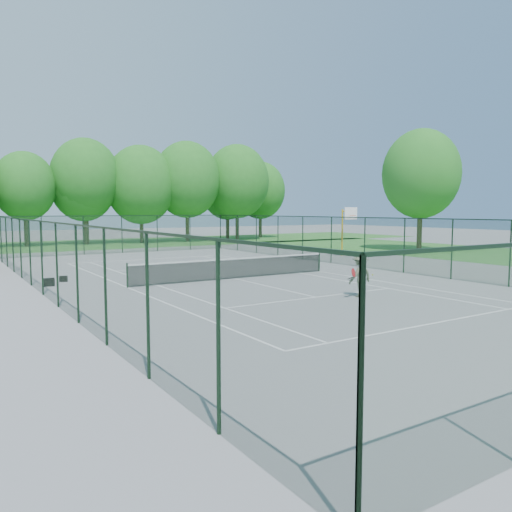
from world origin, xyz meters
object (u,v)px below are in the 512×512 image
object	(u,v)px
basketball_goal	(347,222)
tennis_player	(360,275)
tennis_net	(235,267)
sports_bag_a	(49,282)

from	to	relation	value
basketball_goal	tennis_player	size ratio (longest dim) A/B	1.81
tennis_net	basketball_goal	bearing A→B (deg)	24.54
tennis_net	basketball_goal	distance (m)	14.57
tennis_player	tennis_net	bearing A→B (deg)	102.04
tennis_net	sports_bag_a	distance (m)	8.68
tennis_net	sports_bag_a	bearing A→B (deg)	164.01
tennis_net	sports_bag_a	xyz separation A→B (m)	(-8.34, 2.39, -0.39)
sports_bag_a	tennis_player	size ratio (longest dim) A/B	0.23
tennis_net	tennis_player	world-z (taller)	tennis_player
tennis_net	tennis_player	bearing A→B (deg)	-77.96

